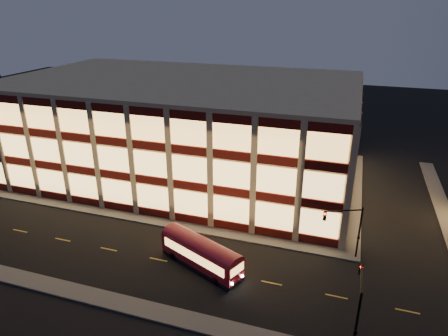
% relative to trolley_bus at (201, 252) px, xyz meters
% --- Properties ---
extents(ground, '(200.00, 200.00, 0.00)m').
position_rel_trolley_bus_xyz_m(ground, '(-8.69, 5.70, -1.75)').
color(ground, black).
rests_on(ground, ground).
extents(sidewalk_office_south, '(54.00, 2.00, 0.15)m').
position_rel_trolley_bus_xyz_m(sidewalk_office_south, '(-11.69, 6.70, -1.68)').
color(sidewalk_office_south, '#514F4C').
rests_on(sidewalk_office_south, ground).
extents(sidewalk_office_east, '(2.00, 30.00, 0.15)m').
position_rel_trolley_bus_xyz_m(sidewalk_office_east, '(14.31, 22.70, -1.68)').
color(sidewalk_office_east, '#514F4C').
rests_on(sidewalk_office_east, ground).
extents(sidewalk_tower_west, '(2.00, 30.00, 0.15)m').
position_rel_trolley_bus_xyz_m(sidewalk_tower_west, '(25.31, 22.70, -1.68)').
color(sidewalk_tower_west, '#514F4C').
rests_on(sidewalk_tower_west, ground).
extents(sidewalk_near, '(100.00, 2.00, 0.15)m').
position_rel_trolley_bus_xyz_m(sidewalk_near, '(-8.69, -7.30, -1.68)').
color(sidewalk_near, '#514F4C').
rests_on(sidewalk_near, ground).
extents(office_building, '(50.45, 30.45, 14.50)m').
position_rel_trolley_bus_xyz_m(office_building, '(-11.61, 22.61, 5.50)').
color(office_building, tan).
rests_on(office_building, ground).
extents(traffic_signal_far, '(3.79, 1.87, 6.00)m').
position_rel_trolley_bus_xyz_m(traffic_signal_far, '(13.52, 5.93, 2.36)').
color(traffic_signal_far, black).
rests_on(traffic_signal_far, ground).
extents(traffic_signal_near, '(0.32, 4.45, 6.00)m').
position_rel_trolley_bus_xyz_m(traffic_signal_near, '(14.81, -5.33, 2.38)').
color(traffic_signal_near, black).
rests_on(traffic_signal_near, ground).
extents(trolley_bus, '(9.49, 5.86, 3.16)m').
position_rel_trolley_bus_xyz_m(trolley_bus, '(0.00, 0.00, 0.00)').
color(trolley_bus, maroon).
rests_on(trolley_bus, ground).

